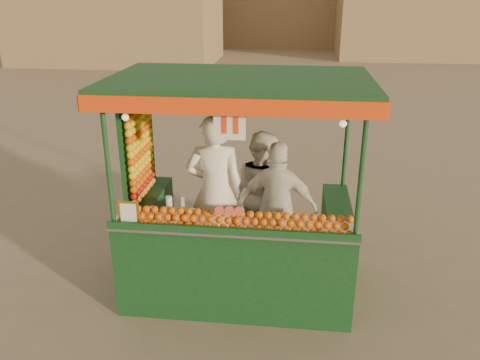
# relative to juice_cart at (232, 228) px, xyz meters

# --- Properties ---
(ground) EXTENTS (90.00, 90.00, 0.00)m
(ground) POSITION_rel_juice_cart_xyz_m (0.42, 0.29, -0.88)
(ground) COLOR #766254
(ground) RESTS_ON ground
(building_left) EXTENTS (10.00, 6.00, 6.00)m
(building_left) POSITION_rel_juice_cart_xyz_m (-8.58, 20.29, 2.12)
(building_left) COLOR #8B704F
(building_left) RESTS_ON ground
(building_right) EXTENTS (9.00, 6.00, 5.00)m
(building_right) POSITION_rel_juice_cart_xyz_m (7.42, 24.29, 1.62)
(building_right) COLOR #8B704F
(building_right) RESTS_ON ground
(juice_cart) EXTENTS (2.99, 1.93, 2.71)m
(juice_cart) POSITION_rel_juice_cart_xyz_m (0.00, 0.00, 0.00)
(juice_cart) COLOR #0D3218
(juice_cart) RESTS_ON ground
(vendor_left) EXTENTS (0.75, 0.52, 1.96)m
(vendor_left) POSITION_rel_juice_cart_xyz_m (-0.23, 0.17, 0.42)
(vendor_left) COLOR white
(vendor_left) RESTS_ON ground
(vendor_middle) EXTENTS (0.98, 1.02, 1.65)m
(vendor_middle) POSITION_rel_juice_cart_xyz_m (0.32, 0.57, 0.26)
(vendor_middle) COLOR white
(vendor_middle) RESTS_ON ground
(vendor_right) EXTENTS (1.00, 0.51, 1.65)m
(vendor_right) POSITION_rel_juice_cart_xyz_m (0.55, 0.14, 0.26)
(vendor_right) COLOR white
(vendor_right) RESTS_ON ground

